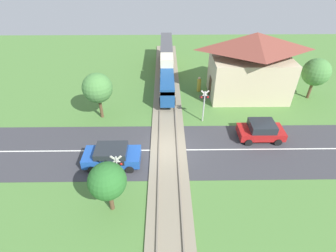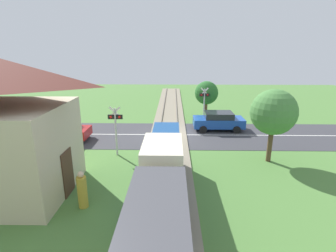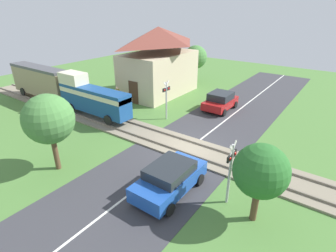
% 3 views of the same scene
% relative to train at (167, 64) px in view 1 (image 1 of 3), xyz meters
% --- Properties ---
extents(ground_plane, '(60.00, 60.00, 0.00)m').
position_rel_train_xyz_m(ground_plane, '(0.00, -12.86, -1.86)').
color(ground_plane, '#4C7A38').
extents(road_surface, '(48.00, 6.40, 0.02)m').
position_rel_train_xyz_m(road_surface, '(0.00, -12.86, -1.85)').
color(road_surface, '#38383D').
rests_on(road_surface, ground_plane).
extents(track_bed, '(2.80, 48.00, 0.24)m').
position_rel_train_xyz_m(track_bed, '(0.00, -12.86, -1.79)').
color(track_bed, gray).
rests_on(track_bed, ground_plane).
extents(train, '(1.58, 14.70, 3.18)m').
position_rel_train_xyz_m(train, '(0.00, 0.00, 0.00)').
color(train, navy).
rests_on(train, track_bed).
extents(car_near_crossing, '(4.08, 2.04, 1.50)m').
position_rel_train_xyz_m(car_near_crossing, '(-4.09, -14.30, -1.07)').
color(car_near_crossing, '#1E4CA8').
rests_on(car_near_crossing, ground_plane).
extents(car_far_side, '(3.64, 2.06, 1.55)m').
position_rel_train_xyz_m(car_far_side, '(7.60, -11.42, -1.06)').
color(car_far_side, '#A81919').
rests_on(car_far_side, ground_plane).
extents(crossing_signal_west_approach, '(0.90, 0.18, 3.14)m').
position_rel_train_xyz_m(crossing_signal_west_approach, '(-3.17, -16.89, 0.15)').
color(crossing_signal_west_approach, '#B7B7B7').
rests_on(crossing_signal_west_approach, ground_plane).
extents(crossing_signal_east_approach, '(0.90, 0.18, 3.14)m').
position_rel_train_xyz_m(crossing_signal_east_approach, '(3.17, -8.84, 0.15)').
color(crossing_signal_east_approach, '#B7B7B7').
rests_on(crossing_signal_east_approach, ground_plane).
extents(station_building, '(8.29, 5.05, 6.55)m').
position_rel_train_xyz_m(station_building, '(8.28, -4.19, 1.35)').
color(station_building, '#C6B793').
rests_on(station_building, ground_plane).
extents(pedestrian_by_station, '(0.41, 0.41, 1.65)m').
position_rel_train_xyz_m(pedestrian_by_station, '(3.43, -3.12, -1.11)').
color(pedestrian_by_station, gold).
rests_on(pedestrian_by_station, ground_plane).
extents(tree_by_station, '(2.67, 2.67, 4.20)m').
position_rel_train_xyz_m(tree_by_station, '(14.62, -4.75, 0.99)').
color(tree_by_station, brown).
rests_on(tree_by_station, ground_plane).
extents(tree_roadside_hedge, '(2.62, 2.62, 4.32)m').
position_rel_train_xyz_m(tree_roadside_hedge, '(-6.08, -8.06, 1.13)').
color(tree_roadside_hedge, brown).
rests_on(tree_roadside_hedge, ground_plane).
extents(tree_beyond_track, '(2.21, 2.21, 3.55)m').
position_rel_train_xyz_m(tree_beyond_track, '(-3.52, -18.24, 0.57)').
color(tree_beyond_track, brown).
rests_on(tree_beyond_track, ground_plane).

